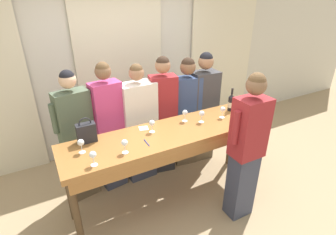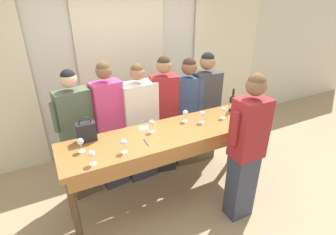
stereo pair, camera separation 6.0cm
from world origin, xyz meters
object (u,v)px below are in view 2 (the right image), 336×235
(handbag, at_px, (86,131))
(guest_navy_coat, at_px, (188,112))
(guest_cream_sweater, at_px, (140,125))
(wine_glass_front_right, at_px, (202,114))
(wine_glass_center_mid, at_px, (185,113))
(wine_glass_center_left, at_px, (124,143))
(guest_olive_jacket, at_px, (78,135))
(wine_glass_back_left, at_px, (152,123))
(guest_striped_shirt, at_px, (164,115))
(wine_glass_front_left, at_px, (223,110))
(guest_beige_cap, at_px, (205,108))
(wine_glass_center_right, at_px, (80,142))
(wine_glass_front_mid, at_px, (92,154))
(tasting_bar, at_px, (171,140))
(guest_pink_top, at_px, (110,127))
(wine_bottle, at_px, (232,103))
(host_pouring, at_px, (246,149))

(handbag, distance_m, guest_navy_coat, 1.57)
(guest_cream_sweater, height_order, guest_navy_coat, guest_cream_sweater)
(wine_glass_front_right, relative_size, wine_glass_center_mid, 1.00)
(guest_cream_sweater, bearing_deg, wine_glass_center_left, -120.87)
(wine_glass_center_mid, relative_size, guest_cream_sweater, 0.09)
(wine_glass_front_right, xyz_separation_m, guest_olive_jacket, (-1.39, 0.59, -0.23))
(handbag, height_order, guest_olive_jacket, guest_olive_jacket)
(wine_glass_back_left, distance_m, guest_cream_sweater, 0.60)
(guest_olive_jacket, bearing_deg, guest_striped_shirt, 0.00)
(wine_glass_front_left, height_order, guest_beige_cap, guest_beige_cap)
(wine_glass_center_right, bearing_deg, wine_glass_front_mid, -79.02)
(handbag, bearing_deg, guest_navy_coat, 14.66)
(wine_glass_front_mid, bearing_deg, wine_glass_center_mid, 17.14)
(wine_glass_back_left, bearing_deg, tasting_bar, -29.69)
(guest_pink_top, bearing_deg, wine_bottle, -17.59)
(wine_glass_front_mid, relative_size, host_pouring, 0.08)
(handbag, bearing_deg, guest_pink_top, 48.69)
(wine_glass_front_mid, relative_size, wine_glass_center_left, 1.00)
(guest_pink_top, relative_size, guest_navy_coat, 1.05)
(wine_glass_center_right, distance_m, guest_navy_coat, 1.71)
(handbag, xyz_separation_m, guest_olive_jacket, (-0.05, 0.39, -0.24))
(guest_pink_top, xyz_separation_m, host_pouring, (1.16, -1.22, 0.01))
(wine_glass_front_right, xyz_separation_m, guest_pink_top, (-1.00, 0.59, -0.21))
(handbag, relative_size, wine_glass_front_mid, 1.90)
(tasting_bar, xyz_separation_m, wine_glass_center_left, (-0.61, -0.15, 0.22))
(wine_bottle, distance_m, host_pouring, 0.84)
(guest_cream_sweater, bearing_deg, wine_bottle, -23.31)
(wine_bottle, bearing_deg, wine_glass_front_mid, -169.45)
(wine_glass_front_mid, height_order, guest_navy_coat, guest_navy_coat)
(wine_glass_front_right, height_order, wine_glass_center_right, same)
(tasting_bar, distance_m, guest_navy_coat, 0.88)
(wine_glass_front_right, bearing_deg, wine_glass_front_mid, -169.51)
(tasting_bar, height_order, wine_glass_center_left, wine_glass_center_left)
(handbag, bearing_deg, wine_glass_center_right, -117.23)
(handbag, xyz_separation_m, wine_glass_center_left, (0.28, -0.40, -0.00))
(wine_glass_front_mid, xyz_separation_m, wine_glass_center_left, (0.33, 0.06, 0.00))
(wine_glass_front_mid, xyz_separation_m, guest_beige_cap, (1.84, 0.85, -0.24))
(wine_glass_center_left, relative_size, guest_navy_coat, 0.09)
(wine_glass_front_left, bearing_deg, wine_glass_front_mid, -172.03)
(wine_bottle, relative_size, wine_glass_front_right, 2.10)
(handbag, distance_m, guest_pink_top, 0.56)
(wine_glass_back_left, height_order, guest_pink_top, guest_pink_top)
(wine_glass_center_mid, bearing_deg, guest_cream_sweater, 131.88)
(wine_glass_center_left, relative_size, guest_striped_shirt, 0.09)
(guest_cream_sweater, relative_size, host_pouring, 0.95)
(wine_glass_front_mid, bearing_deg, guest_beige_cap, 24.76)
(guest_navy_coat, xyz_separation_m, host_pouring, (0.01, -1.22, 0.04))
(wine_glass_front_left, xyz_separation_m, guest_cream_sweater, (-0.90, 0.61, -0.27))
(host_pouring, bearing_deg, wine_glass_front_left, 76.93)
(guest_navy_coat, bearing_deg, host_pouring, -89.59)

